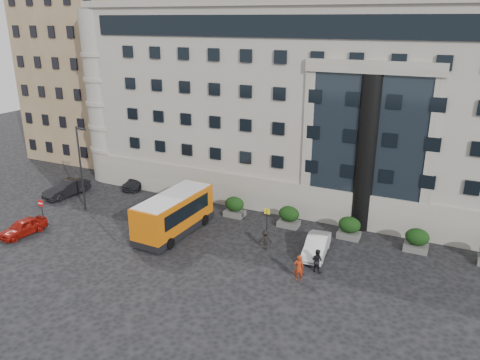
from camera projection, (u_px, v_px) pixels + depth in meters
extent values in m
plane|color=black|center=(177.00, 249.00, 36.34)|extent=(120.00, 120.00, 0.00)
cube|color=gray|center=(333.00, 98.00, 49.72)|extent=(44.00, 24.00, 18.00)
cylinder|color=black|center=(366.00, 154.00, 38.11)|extent=(1.80, 1.80, 13.00)
cube|color=#81674B|center=(100.00, 76.00, 59.91)|extent=(14.00, 14.00, 20.00)
cube|color=brown|center=(161.00, 57.00, 76.15)|extent=(13.00, 13.00, 22.00)
cube|color=#525250|center=(186.00, 204.00, 44.54)|extent=(1.80, 1.20, 0.50)
ellipsoid|color=black|center=(185.00, 195.00, 44.24)|extent=(1.80, 1.26, 1.34)
cube|color=#525250|center=(235.00, 213.00, 42.42)|extent=(1.80, 1.20, 0.50)
ellipsoid|color=black|center=(235.00, 204.00, 42.12)|extent=(1.80, 1.26, 1.34)
cube|color=#525250|center=(289.00, 224.00, 40.31)|extent=(1.80, 1.20, 0.50)
ellipsoid|color=black|center=(289.00, 214.00, 40.00)|extent=(1.80, 1.26, 1.34)
cube|color=#525250|center=(349.00, 235.00, 38.19)|extent=(1.80, 1.20, 0.50)
ellipsoid|color=black|center=(349.00, 225.00, 37.89)|extent=(1.80, 1.26, 1.34)
cube|color=#525250|center=(416.00, 248.00, 36.07)|extent=(1.80, 1.20, 0.50)
ellipsoid|color=black|center=(417.00, 237.00, 35.77)|extent=(1.80, 1.26, 1.34)
cylinder|color=#262628|center=(81.00, 170.00, 42.49)|extent=(0.16, 0.16, 8.00)
cylinder|color=#262628|center=(80.00, 129.00, 41.04)|extent=(0.90, 0.12, 0.12)
cube|color=black|center=(84.00, 130.00, 40.88)|extent=(0.35, 0.18, 0.14)
cylinder|color=#262628|center=(267.00, 223.00, 37.96)|extent=(0.08, 0.08, 2.50)
cube|color=yellow|center=(267.00, 211.00, 37.61)|extent=(0.50, 0.06, 0.45)
cylinder|color=#262628|center=(43.00, 213.00, 40.43)|extent=(0.08, 0.08, 2.20)
cylinder|color=red|center=(41.00, 203.00, 40.09)|extent=(0.64, 0.05, 0.64)
cube|color=white|center=(40.00, 203.00, 40.05)|extent=(0.45, 0.04, 0.10)
cube|color=#C75B09|center=(174.00, 211.00, 38.56)|extent=(3.04, 8.08, 2.76)
cube|color=black|center=(175.00, 228.00, 39.04)|extent=(3.08, 8.12, 0.55)
cube|color=black|center=(174.00, 208.00, 38.46)|extent=(3.03, 6.33, 1.20)
cube|color=silver|center=(173.00, 196.00, 38.12)|extent=(2.88, 7.68, 0.18)
cylinder|color=black|center=(142.00, 236.00, 37.50)|extent=(0.31, 0.91, 0.90)
cylinder|color=black|center=(170.00, 244.00, 36.30)|extent=(0.31, 0.91, 0.90)
cylinder|color=black|center=(179.00, 214.00, 41.78)|extent=(0.31, 0.91, 0.90)
cylinder|color=black|center=(205.00, 220.00, 40.58)|extent=(0.31, 0.91, 0.90)
cube|color=maroon|center=(141.00, 147.00, 59.20)|extent=(2.50, 3.83, 2.62)
cube|color=maroon|center=(128.00, 155.00, 56.98)|extent=(2.35, 1.73, 1.78)
cube|color=black|center=(124.00, 154.00, 56.23)|extent=(2.00, 0.16, 0.84)
cylinder|color=black|center=(122.00, 160.00, 57.77)|extent=(0.29, 0.89, 0.88)
cylinder|color=black|center=(137.00, 162.00, 56.88)|extent=(0.29, 0.89, 0.88)
cylinder|color=black|center=(138.00, 153.00, 60.76)|extent=(0.29, 0.89, 0.88)
cylinder|color=black|center=(153.00, 155.00, 59.86)|extent=(0.29, 0.89, 0.88)
imported|color=#9A130B|center=(23.00, 227.00, 38.63)|extent=(2.05, 4.11, 1.35)
imported|color=black|center=(67.00, 188.00, 47.10)|extent=(2.29, 4.97, 1.58)
imported|color=black|center=(138.00, 181.00, 49.73)|extent=(2.56, 4.77, 1.32)
imported|color=black|center=(153.00, 165.00, 54.98)|extent=(3.09, 5.58, 1.48)
imported|color=silver|center=(316.00, 246.00, 35.33)|extent=(1.97, 4.54, 1.45)
imported|color=maroon|center=(299.00, 268.00, 31.76)|extent=(0.82, 0.69, 1.91)
imported|color=black|center=(317.00, 261.00, 32.90)|extent=(0.98, 0.85, 1.73)
imported|color=black|center=(265.00, 240.00, 36.19)|extent=(1.16, 0.94, 1.57)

